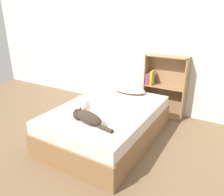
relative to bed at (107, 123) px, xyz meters
name	(u,v)px	position (x,y,z in m)	size (l,w,h in m)	color
ground_plane	(107,138)	(0.00, 0.00, -0.25)	(8.00, 8.00, 0.00)	brown
wall_back	(147,43)	(0.00, 1.39, 1.00)	(8.00, 0.06, 2.50)	silver
bed	(107,123)	(0.00, 0.00, 0.00)	(1.28, 1.84, 0.50)	brown
pillow	(129,90)	(-0.02, 0.73, 0.30)	(0.59, 0.32, 0.10)	#B29E8E
cat_light	(81,104)	(-0.32, -0.19, 0.31)	(0.43, 0.50, 0.14)	beige
cat_dark	(86,117)	(0.03, -0.52, 0.33)	(0.62, 0.21, 0.16)	#33281E
bookshelf	(164,85)	(0.43, 1.26, 0.31)	(0.72, 0.26, 1.09)	#8E6B47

